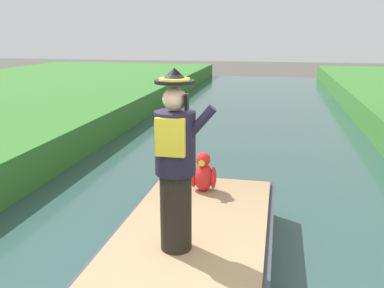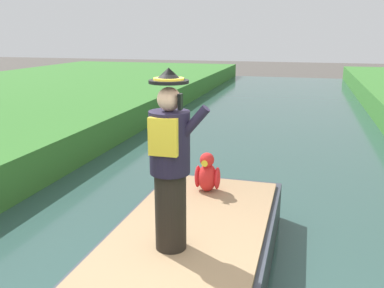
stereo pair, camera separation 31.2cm
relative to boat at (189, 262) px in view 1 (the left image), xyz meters
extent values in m
cube|color=#333842|center=(0.00, 0.00, -0.02)|extent=(1.83, 4.21, 0.56)
cube|color=#997A56|center=(0.00, 0.00, 0.28)|extent=(1.68, 3.87, 0.05)
cylinder|color=black|center=(-0.08, -0.26, 0.72)|extent=(0.32, 0.32, 0.82)
cylinder|color=black|center=(-0.08, -0.26, 1.44)|extent=(0.40, 0.40, 0.62)
cube|color=gold|center=(-0.08, -0.45, 1.54)|extent=(0.28, 0.06, 0.36)
sphere|color=#DBA884|center=(-0.08, -0.26, 1.86)|extent=(0.23, 0.23, 0.23)
cylinder|color=black|center=(-0.08, -0.26, 2.03)|extent=(0.38, 0.38, 0.03)
cone|color=black|center=(-0.08, -0.26, 2.10)|extent=(0.26, 0.26, 0.12)
cylinder|color=gold|center=(-0.08, -0.26, 2.05)|extent=(0.29, 0.29, 0.02)
cylinder|color=black|center=(0.14, -0.30, 1.62)|extent=(0.38, 0.09, 0.43)
cube|color=black|center=(0.05, -0.32, 1.85)|extent=(0.03, 0.08, 0.15)
ellipsoid|color=red|center=(-0.08, 1.38, 0.51)|extent=(0.26, 0.32, 0.40)
sphere|color=red|center=(-0.08, 1.34, 0.78)|extent=(0.20, 0.20, 0.20)
cone|color=yellow|center=(-0.08, 1.24, 0.77)|extent=(0.09, 0.09, 0.09)
ellipsoid|color=red|center=(-0.22, 1.38, 0.51)|extent=(0.08, 0.20, 0.32)
ellipsoid|color=red|center=(0.06, 1.38, 0.51)|extent=(0.08, 0.20, 0.32)
camera|label=1|loc=(0.85, -4.00, 2.47)|focal=38.52mm
camera|label=2|loc=(1.16, -3.93, 2.47)|focal=38.52mm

